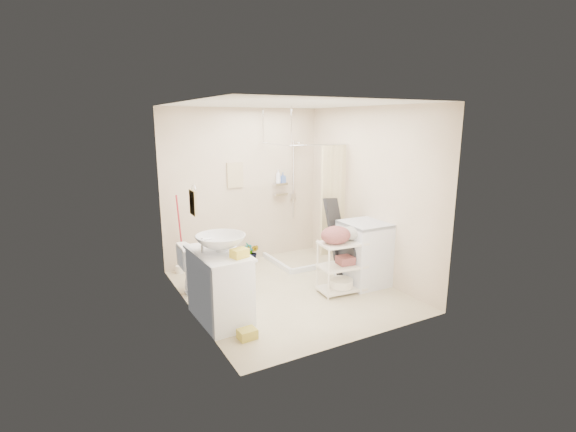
% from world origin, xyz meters
% --- Properties ---
extents(floor, '(3.20, 3.20, 0.00)m').
position_xyz_m(floor, '(0.00, 0.00, 0.00)').
color(floor, beige).
rests_on(floor, ground).
extents(ceiling, '(2.80, 3.20, 0.04)m').
position_xyz_m(ceiling, '(0.00, 0.00, 2.60)').
color(ceiling, silver).
rests_on(ceiling, ground).
extents(wall_back, '(2.80, 0.04, 2.60)m').
position_xyz_m(wall_back, '(0.00, 1.60, 1.30)').
color(wall_back, beige).
rests_on(wall_back, ground).
extents(wall_front, '(2.80, 0.04, 2.60)m').
position_xyz_m(wall_front, '(0.00, -1.60, 1.30)').
color(wall_front, beige).
rests_on(wall_front, ground).
extents(wall_left, '(0.04, 3.20, 2.60)m').
position_xyz_m(wall_left, '(-1.40, 0.00, 1.30)').
color(wall_left, beige).
rests_on(wall_left, ground).
extents(wall_right, '(0.04, 3.20, 2.60)m').
position_xyz_m(wall_right, '(1.40, 0.00, 1.30)').
color(wall_right, beige).
rests_on(wall_right, ground).
extents(vanity, '(0.59, 1.01, 0.87)m').
position_xyz_m(vanity, '(-1.16, -0.38, 0.43)').
color(vanity, white).
rests_on(vanity, ground).
extents(sink, '(0.70, 0.70, 0.21)m').
position_xyz_m(sink, '(-1.13, -0.39, 0.97)').
color(sink, silver).
rests_on(sink, vanity).
extents(counter_basket, '(0.22, 0.19, 0.10)m').
position_xyz_m(counter_basket, '(-1.02, -0.70, 0.92)').
color(counter_basket, yellow).
rests_on(counter_basket, vanity).
extents(floor_basket, '(0.31, 0.24, 0.16)m').
position_xyz_m(floor_basket, '(-1.06, -0.98, 0.08)').
color(floor_basket, gold).
rests_on(floor_basket, ground).
extents(toilet, '(0.71, 0.41, 0.72)m').
position_xyz_m(toilet, '(-1.04, 0.57, 0.36)').
color(toilet, white).
rests_on(toilet, ground).
extents(mop, '(0.14, 0.14, 1.28)m').
position_xyz_m(mop, '(-1.20, 1.45, 0.64)').
color(mop, '#AE1D2C').
rests_on(mop, ground).
extents(potted_plant_a, '(0.22, 0.20, 0.35)m').
position_xyz_m(potted_plant_a, '(-0.01, 1.39, 0.17)').
color(potted_plant_a, brown).
rests_on(potted_plant_a, ground).
extents(potted_plant_b, '(0.21, 0.20, 0.29)m').
position_xyz_m(potted_plant_b, '(0.10, 1.44, 0.15)').
color(potted_plant_b, '#993F25').
rests_on(potted_plant_b, ground).
extents(hanging_towel, '(0.28, 0.03, 0.42)m').
position_xyz_m(hanging_towel, '(-0.15, 1.58, 1.50)').
color(hanging_towel, beige).
rests_on(hanging_towel, wall_back).
extents(towel_ring, '(0.04, 0.22, 0.34)m').
position_xyz_m(towel_ring, '(-1.38, -0.20, 1.47)').
color(towel_ring, beige).
rests_on(towel_ring, wall_left).
extents(tp_holder, '(0.08, 0.12, 0.14)m').
position_xyz_m(tp_holder, '(-1.36, 0.05, 0.72)').
color(tp_holder, white).
rests_on(tp_holder, wall_left).
extents(shower, '(1.10, 1.10, 2.10)m').
position_xyz_m(shower, '(0.85, 1.05, 1.05)').
color(shower, silver).
rests_on(shower, ground).
extents(shampoo_bottle_a, '(0.11, 0.11, 0.23)m').
position_xyz_m(shampoo_bottle_a, '(0.63, 1.52, 1.44)').
color(shampoo_bottle_a, white).
rests_on(shampoo_bottle_a, shower).
extents(shampoo_bottle_b, '(0.09, 0.09, 0.18)m').
position_xyz_m(shampoo_bottle_b, '(0.71, 1.50, 1.41)').
color(shampoo_bottle_b, '#4763A8').
rests_on(shampoo_bottle_b, shower).
extents(washing_machine, '(0.66, 0.68, 0.94)m').
position_xyz_m(washing_machine, '(1.14, -0.29, 0.47)').
color(washing_machine, silver).
rests_on(washing_machine, ground).
extents(laundry_rack, '(0.68, 0.44, 0.89)m').
position_xyz_m(laundry_rack, '(0.64, -0.41, 0.45)').
color(laundry_rack, '#EEE4CF').
rests_on(laundry_rack, ground).
extents(ironing_board, '(0.38, 0.25, 1.29)m').
position_xyz_m(ironing_board, '(0.87, 0.05, 0.65)').
color(ironing_board, black).
rests_on(ironing_board, ground).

